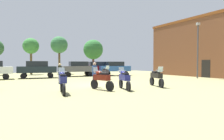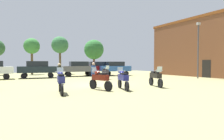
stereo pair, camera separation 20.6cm
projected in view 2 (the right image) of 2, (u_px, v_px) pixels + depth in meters
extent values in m
cube|color=#8D8958|center=(97.00, 85.00, 15.72)|extent=(44.00, 52.00, 0.02)
cube|color=brown|center=(212.00, 49.00, 26.10)|extent=(6.00, 16.82, 7.53)
cube|color=brown|center=(213.00, 19.00, 25.98)|extent=(6.12, 17.16, 0.35)
cube|color=black|center=(207.00, 69.00, 23.61)|extent=(0.08, 1.20, 2.20)
cylinder|color=black|center=(60.00, 86.00, 11.69)|extent=(0.22, 0.65, 0.64)
cylinder|color=black|center=(62.00, 90.00, 10.15)|extent=(0.22, 0.65, 0.64)
cube|color=navy|center=(61.00, 79.00, 10.90)|extent=(0.57, 1.42, 0.36)
ellipsoid|color=navy|center=(60.00, 74.00, 11.19)|extent=(0.39, 0.52, 0.24)
cube|color=black|center=(61.00, 75.00, 10.67)|extent=(0.38, 0.60, 0.12)
cube|color=silver|center=(60.00, 71.00, 11.51)|extent=(0.38, 0.21, 0.39)
cylinder|color=#B7B7BC|center=(60.00, 72.00, 11.41)|extent=(0.62, 0.13, 0.04)
cylinder|color=black|center=(160.00, 83.00, 13.49)|extent=(0.30, 0.66, 0.65)
cylinder|color=black|center=(151.00, 81.00, 15.07)|extent=(0.30, 0.66, 0.65)
cube|color=black|center=(156.00, 75.00, 14.26)|extent=(0.74, 1.42, 0.36)
ellipsoid|color=black|center=(157.00, 72.00, 13.95)|extent=(0.44, 0.55, 0.24)
cube|color=black|center=(154.00, 72.00, 14.49)|extent=(0.45, 0.62, 0.12)
cube|color=silver|center=(159.00, 69.00, 13.61)|extent=(0.39, 0.25, 0.39)
cylinder|color=#B7B7BC|center=(159.00, 70.00, 13.71)|extent=(0.60, 0.21, 0.04)
cylinder|color=black|center=(93.00, 84.00, 12.92)|extent=(0.30, 0.64, 0.64)
cylinder|color=black|center=(108.00, 86.00, 11.86)|extent=(0.30, 0.64, 0.64)
cube|color=maroon|center=(100.00, 77.00, 12.37)|extent=(0.71, 1.31, 0.36)
ellipsoid|color=maroon|center=(97.00, 73.00, 12.57)|extent=(0.44, 0.55, 0.24)
cube|color=black|center=(103.00, 74.00, 12.21)|extent=(0.45, 0.62, 0.12)
cube|color=silver|center=(94.00, 70.00, 12.78)|extent=(0.39, 0.25, 0.39)
cylinder|color=#B7B7BC|center=(95.00, 71.00, 12.72)|extent=(0.60, 0.21, 0.04)
cylinder|color=black|center=(108.00, 76.00, 20.83)|extent=(0.17, 0.67, 0.66)
cylinder|color=black|center=(103.00, 76.00, 22.22)|extent=(0.17, 0.67, 0.66)
cube|color=#2D2932|center=(105.00, 71.00, 21.51)|extent=(0.46, 1.31, 0.36)
ellipsoid|color=#2D2932|center=(106.00, 69.00, 21.23)|extent=(0.36, 0.50, 0.24)
cube|color=black|center=(105.00, 69.00, 21.71)|extent=(0.34, 0.58, 0.12)
cube|color=silver|center=(107.00, 67.00, 20.93)|extent=(0.37, 0.18, 0.39)
cylinder|color=#B7B7BC|center=(107.00, 68.00, 21.02)|extent=(0.62, 0.08, 0.04)
cylinder|color=black|center=(120.00, 84.00, 13.40)|extent=(0.27, 0.63, 0.62)
cylinder|color=black|center=(127.00, 86.00, 11.81)|extent=(0.27, 0.63, 0.62)
cube|color=navy|center=(123.00, 77.00, 12.59)|extent=(0.70, 1.44, 0.36)
ellipsoid|color=navy|center=(122.00, 73.00, 12.89)|extent=(0.43, 0.54, 0.24)
cube|color=black|center=(124.00, 74.00, 12.34)|extent=(0.43, 0.62, 0.12)
cube|color=silver|center=(120.00, 70.00, 13.22)|extent=(0.39, 0.24, 0.39)
cylinder|color=#B7B7BC|center=(121.00, 71.00, 13.12)|extent=(0.61, 0.19, 0.04)
cylinder|color=black|center=(69.00, 74.00, 25.11)|extent=(0.66, 0.28, 0.64)
cylinder|color=black|center=(67.00, 74.00, 26.44)|extent=(0.66, 0.28, 0.64)
cylinder|color=black|center=(91.00, 74.00, 26.22)|extent=(0.66, 0.28, 0.64)
cylinder|color=black|center=(88.00, 73.00, 27.55)|extent=(0.66, 0.28, 0.64)
cube|color=#545556|center=(79.00, 69.00, 26.31)|extent=(4.45, 2.19, 0.75)
cube|color=black|center=(79.00, 64.00, 26.29)|extent=(2.50, 1.80, 0.61)
cylinder|color=black|center=(107.00, 74.00, 26.57)|extent=(0.67, 0.34, 0.64)
cylinder|color=black|center=(104.00, 73.00, 27.94)|extent=(0.67, 0.34, 0.64)
cylinder|color=black|center=(126.00, 73.00, 27.41)|extent=(0.67, 0.34, 0.64)
cylinder|color=black|center=(123.00, 73.00, 28.79)|extent=(0.67, 0.34, 0.64)
cube|color=#29569E|center=(115.00, 69.00, 27.66)|extent=(4.56, 2.57, 0.75)
cube|color=black|center=(115.00, 64.00, 27.63)|extent=(2.62, 2.00, 0.61)
cylinder|color=black|center=(24.00, 76.00, 21.84)|extent=(0.66, 0.30, 0.64)
cylinder|color=black|center=(25.00, 75.00, 23.19)|extent=(0.66, 0.30, 0.64)
cylinder|color=black|center=(51.00, 75.00, 22.84)|extent=(0.66, 0.30, 0.64)
cylinder|color=black|center=(50.00, 75.00, 24.19)|extent=(0.66, 0.30, 0.64)
cube|color=black|center=(38.00, 69.00, 23.00)|extent=(4.50, 2.36, 0.75)
cube|color=black|center=(38.00, 64.00, 22.97)|extent=(2.55, 1.88, 0.61)
cylinder|color=black|center=(89.00, 73.00, 27.41)|extent=(0.67, 0.33, 0.64)
cylinder|color=black|center=(87.00, 73.00, 28.78)|extent=(0.67, 0.33, 0.64)
cylinder|color=black|center=(109.00, 73.00, 28.30)|extent=(0.67, 0.33, 0.64)
cylinder|color=black|center=(106.00, 73.00, 29.67)|extent=(0.67, 0.33, 0.64)
cube|color=maroon|center=(98.00, 68.00, 28.52)|extent=(4.54, 2.51, 0.75)
cube|color=black|center=(98.00, 64.00, 28.50)|extent=(2.60, 1.96, 0.61)
cylinder|color=black|center=(6.00, 77.00, 20.73)|extent=(0.65, 0.24, 0.64)
cylinder|color=black|center=(6.00, 76.00, 21.98)|extent=(0.65, 0.24, 0.64)
cylinder|color=#232E4B|center=(93.00, 81.00, 13.87)|extent=(0.14, 0.14, 0.87)
cylinder|color=#232E4B|center=(94.00, 81.00, 13.98)|extent=(0.14, 0.14, 0.87)
cylinder|color=#2C4D97|center=(94.00, 70.00, 13.90)|extent=(0.42, 0.42, 0.69)
sphere|color=tan|center=(93.00, 64.00, 13.89)|extent=(0.24, 0.24, 0.24)
cylinder|color=#263751|center=(60.00, 79.00, 16.14)|extent=(0.14, 0.14, 0.85)
cylinder|color=#263751|center=(59.00, 79.00, 16.26)|extent=(0.14, 0.14, 0.85)
cylinder|color=black|center=(59.00, 70.00, 16.18)|extent=(0.42, 0.42, 0.67)
sphere|color=tan|center=(59.00, 65.00, 16.16)|extent=(0.23, 0.23, 0.23)
cylinder|color=brown|center=(94.00, 64.00, 35.35)|extent=(0.37, 0.37, 3.49)
sphere|color=#2E6D30|center=(94.00, 50.00, 35.27)|extent=(3.58, 3.58, 3.58)
cylinder|color=brown|center=(60.00, 61.00, 32.64)|extent=(0.35, 0.35, 4.25)
sphere|color=#377140|center=(60.00, 45.00, 32.55)|extent=(2.82, 2.82, 2.82)
cylinder|color=brown|center=(32.00, 62.00, 31.01)|extent=(0.35, 0.35, 3.98)
sphere|color=#397F37|center=(32.00, 46.00, 30.93)|extent=(2.49, 2.49, 2.49)
cylinder|color=#47474C|center=(198.00, 52.00, 22.32)|extent=(0.16, 0.16, 6.15)
cube|color=#B2B2AD|center=(198.00, 24.00, 22.22)|extent=(0.44, 0.24, 0.30)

